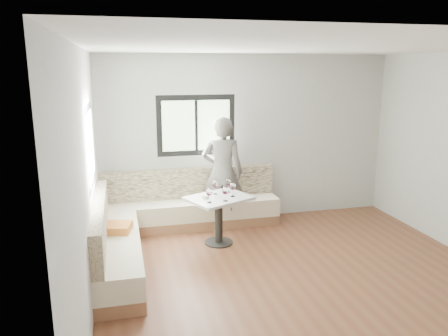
# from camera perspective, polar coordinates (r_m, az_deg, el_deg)

# --- Properties ---
(room) EXTENTS (5.01, 5.01, 2.81)m
(room) POSITION_cam_1_polar(r_m,az_deg,el_deg) (5.20, 10.07, -0.21)
(room) COLOR brown
(room) RESTS_ON ground
(banquette) EXTENTS (2.90, 2.80, 0.95)m
(banquette) POSITION_cam_1_polar(r_m,az_deg,el_deg) (6.60, -8.10, -7.05)
(banquette) COLOR #936244
(banquette) RESTS_ON ground
(table) EXTENTS (1.09, 0.99, 0.72)m
(table) POSITION_cam_1_polar(r_m,az_deg,el_deg) (6.48, -0.69, -5.33)
(table) COLOR black
(table) RESTS_ON ground
(person) EXTENTS (0.77, 0.62, 1.83)m
(person) POSITION_cam_1_polar(r_m,az_deg,el_deg) (7.09, -0.20, -0.58)
(person) COLOR #58544F
(person) RESTS_ON ground
(olive_ramekin) EXTENTS (0.11, 0.11, 0.04)m
(olive_ramekin) POSITION_cam_1_polar(r_m,az_deg,el_deg) (6.38, -2.39, -3.74)
(olive_ramekin) COLOR white
(olive_ramekin) RESTS_ON table
(wine_glass_a) EXTENTS (0.09, 0.09, 0.21)m
(wine_glass_a) POSITION_cam_1_polar(r_m,az_deg,el_deg) (6.13, -1.94, -3.22)
(wine_glass_a) COLOR white
(wine_glass_a) RESTS_ON table
(wine_glass_b) EXTENTS (0.09, 0.09, 0.21)m
(wine_glass_b) POSITION_cam_1_polar(r_m,az_deg,el_deg) (6.19, 0.17, -3.05)
(wine_glass_b) COLOR white
(wine_glass_b) RESTS_ON table
(wine_glass_c) EXTENTS (0.09, 0.09, 0.21)m
(wine_glass_c) POSITION_cam_1_polar(r_m,az_deg,el_deg) (6.41, 1.13, -2.47)
(wine_glass_c) COLOR white
(wine_glass_c) RESTS_ON table
(wine_glass_d) EXTENTS (0.09, 0.09, 0.21)m
(wine_glass_d) POSITION_cam_1_polar(r_m,az_deg,el_deg) (6.53, -1.16, -2.20)
(wine_glass_d) COLOR white
(wine_glass_d) RESTS_ON table
(wine_glass_e) EXTENTS (0.09, 0.09, 0.21)m
(wine_glass_e) POSITION_cam_1_polar(r_m,az_deg,el_deg) (6.63, 0.53, -1.95)
(wine_glass_e) COLOR white
(wine_glass_e) RESTS_ON table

